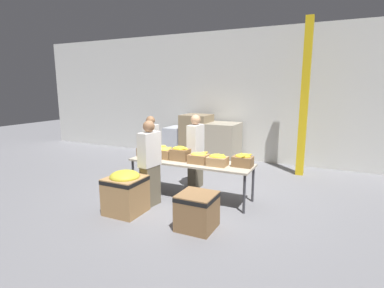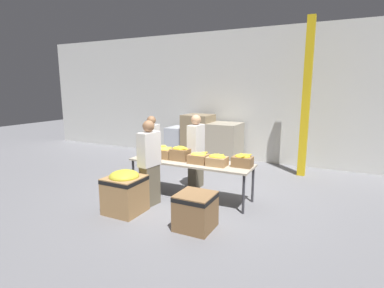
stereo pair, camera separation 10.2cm
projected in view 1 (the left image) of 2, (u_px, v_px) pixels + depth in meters
ground_plane at (191, 197)px, 6.34m from camera, size 30.00×30.00×0.00m
wall_back at (243, 97)px, 9.25m from camera, size 16.00×0.08×4.00m
sorting_table at (191, 164)px, 6.21m from camera, size 2.60×0.76×0.78m
banana_box_0 at (147, 151)px, 6.66m from camera, size 0.38×0.31×0.25m
banana_box_1 at (164, 152)px, 6.46m from camera, size 0.38×0.33×0.27m
banana_box_2 at (180, 153)px, 6.27m from camera, size 0.38×0.28×0.30m
banana_box_3 at (199, 158)px, 6.05m from camera, size 0.38×0.35×0.23m
banana_box_4 at (218, 160)px, 5.85m from camera, size 0.38×0.30×0.24m
banana_box_5 at (243, 160)px, 5.78m from camera, size 0.38×0.32×0.26m
volunteer_0 at (151, 149)px, 7.30m from camera, size 0.23×0.44×1.61m
volunteer_1 at (150, 164)px, 5.78m from camera, size 0.28×0.48×1.68m
volunteer_2 at (196, 152)px, 6.82m from camera, size 0.24×0.46×1.69m
donation_bin_0 at (125, 191)px, 5.49m from camera, size 0.65×0.65×0.81m
donation_bin_1 at (197, 210)px, 4.90m from camera, size 0.59×0.59×0.60m
support_pillar at (304, 99)px, 7.61m from camera, size 0.19×0.19×4.00m
pallet_stack_0 at (196, 138)px, 9.34m from camera, size 0.92×0.92×1.45m
pallet_stack_1 at (180, 143)px, 9.70m from camera, size 0.92×0.92×1.02m
pallet_stack_2 at (221, 143)px, 9.10m from camera, size 1.10×1.10×1.23m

